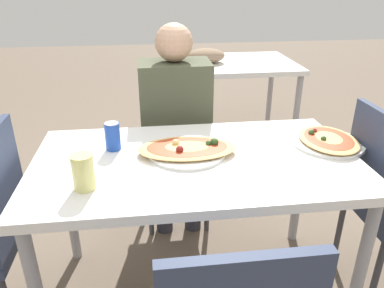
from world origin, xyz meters
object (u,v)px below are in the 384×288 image
Objects in this scene: chair_far_seated at (174,137)px; soda_can at (113,136)px; pizza_main at (187,149)px; drink_glass at (83,172)px; person_seated at (175,114)px; dining_table at (196,173)px; pizza_second at (328,140)px.

chair_far_seated is 7.58× the size of soda_can.
pizza_main is 3.22× the size of drink_glass.
pizza_main is 3.47× the size of soda_can.
dining_table is at bearing 93.66° from person_seated.
soda_can is at bearing 61.61° from chair_far_seated.
pizza_second is (0.97, -0.07, -0.04)m from soda_can.
dining_table is 4.01× the size of pizza_second.
drink_glass reaches higher than pizza_second.
pizza_main is (-0.03, 0.05, 0.09)m from dining_table.
person_seated is (-0.04, 0.60, 0.05)m from dining_table.
pizza_main is at bearing 90.47° from chair_far_seated.
chair_far_seated reaches higher than dining_table.
person_seated is 3.58× the size of pizza_second.
dining_table is at bearing -173.88° from pizza_second.
pizza_main is 0.65m from pizza_second.
pizza_second is (0.62, 0.07, 0.09)m from dining_table.
pizza_second is at bearing 6.12° from dining_table.
soda_can reaches higher than dining_table.
chair_far_seated reaches higher than soda_can.
drink_glass is at bearing -166.50° from pizza_second.
dining_table is at bearing 93.06° from chair_far_seated.
soda_can is at bearing 165.97° from pizza_main.
person_seated is 0.57m from soda_can.
person_seated is 9.12× the size of drink_glass.
dining_table is at bearing 23.19° from drink_glass.
dining_table is at bearing -20.82° from soda_can.
dining_table is 10.21× the size of drink_glass.
chair_far_seated is at bearing 135.13° from pizza_second.
pizza_second reaches higher than dining_table.
chair_far_seated is at bearing 93.06° from dining_table.
drink_glass is at bearing 63.22° from person_seated.
dining_table is 0.11m from pizza_main.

